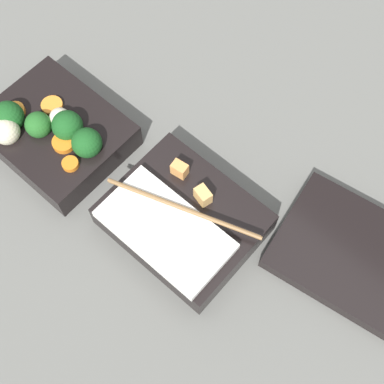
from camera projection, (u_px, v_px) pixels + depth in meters
The scene contains 4 objects.
ground_plane at pixel (130, 181), 0.74m from camera, with size 3.00×3.00×0.00m, color slate.
bento_tray_vegetable at pixel (53, 132), 0.74m from camera, with size 0.19×0.15×0.08m.
bento_tray_rice at pixel (181, 221), 0.69m from camera, with size 0.20×0.15×0.06m.
bento_lid at pixel (350, 253), 0.69m from camera, with size 0.18×0.15×0.02m, color black.
Camera 1 is at (0.28, -0.19, 0.66)m, focal length 50.00 mm.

